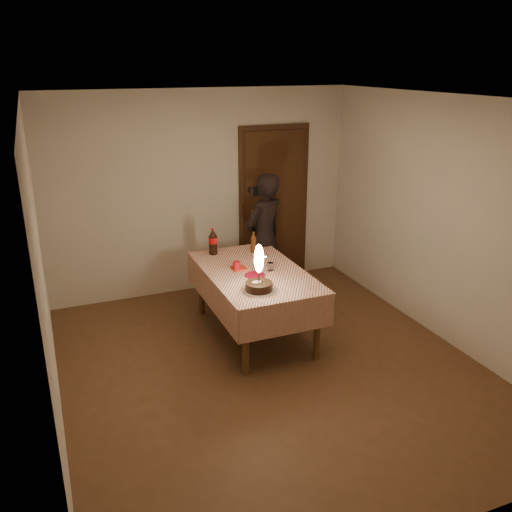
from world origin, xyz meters
The scene contains 11 objects.
ground centered at (0.00, 0.00, 0.00)m, with size 4.00×4.50×0.01m, color brown.
room_shell centered at (0.03, 0.08, 1.65)m, with size 4.04×4.54×2.62m.
dining_table centered at (0.11, 0.73, 0.66)m, with size 1.02×1.72×0.76m.
birthday_cake centered at (-0.05, 0.22, 0.88)m, with size 0.34×0.34×0.48m.
red_plate centered at (0.06, 0.60, 0.77)m, with size 0.22×0.22×0.01m, color #B00C26.
red_cup centered at (-0.06, 0.82, 0.81)m, with size 0.08×0.08×0.10m, color #A90B17.
clear_cup centered at (0.28, 0.68, 0.81)m, with size 0.07×0.07×0.09m, color silver.
napkin_stack centered at (-0.03, 0.84, 0.77)m, with size 0.15×0.15×0.02m, color #AC2813.
cola_bottle centered at (-0.13, 1.42, 0.92)m, with size 0.10×0.10×0.32m.
amber_bottle_right centered at (0.33, 1.30, 0.88)m, with size 0.06×0.06×0.25m.
photographer centered at (0.58, 1.56, 0.82)m, with size 0.71×0.62×1.64m.
Camera 1 is at (-1.94, -4.32, 2.90)m, focal length 38.00 mm.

